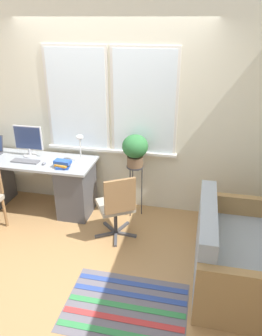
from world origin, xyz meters
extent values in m
plane|color=tan|center=(0.00, 0.00, 0.00)|extent=(14.00, 14.00, 0.00)
cube|color=beige|center=(0.00, 0.71, 1.35)|extent=(9.00, 0.06, 2.70)
cube|color=silver|center=(-0.47, 0.67, 1.50)|extent=(0.86, 0.02, 1.38)
cube|color=white|center=(-0.47, 0.66, 1.50)|extent=(0.79, 0.01, 1.31)
cube|color=silver|center=(0.42, 0.67, 1.50)|extent=(0.86, 0.02, 1.38)
cube|color=white|center=(0.42, 0.66, 1.50)|extent=(0.79, 0.01, 1.31)
cube|color=silver|center=(-0.03, 0.67, 0.83)|extent=(1.80, 0.11, 0.04)
cube|color=#9EA3A8|center=(-1.08, 0.31, 0.73)|extent=(1.78, 0.63, 0.03)
cube|color=#4C4C51|center=(-0.43, 0.31, 0.36)|extent=(0.40, 0.55, 0.71)
cylinder|color=silver|center=(-1.12, 0.43, 0.75)|extent=(0.18, 0.18, 0.02)
cylinder|color=silver|center=(-1.12, 0.43, 0.81)|extent=(0.04, 0.04, 0.09)
cube|color=silver|center=(-1.12, 0.44, 1.01)|extent=(0.40, 0.02, 0.33)
cube|color=navy|center=(-1.12, 0.42, 1.01)|extent=(0.38, 0.01, 0.31)
cube|color=slate|center=(-1.09, 0.23, 0.75)|extent=(0.37, 0.12, 0.02)
ellipsoid|color=slate|center=(-0.80, 0.20, 0.76)|extent=(0.04, 0.07, 0.04)
cylinder|color=white|center=(-0.37, 0.40, 0.75)|extent=(0.15, 0.15, 0.01)
cylinder|color=white|center=(-0.37, 0.40, 0.91)|extent=(0.02, 0.02, 0.31)
ellipsoid|color=white|center=(-0.37, 0.40, 1.08)|extent=(0.10, 0.10, 0.06)
cube|color=#2851B2|center=(-0.52, 0.16, 0.76)|extent=(0.19, 0.18, 0.03)
cube|color=orange|center=(-0.52, 0.16, 0.79)|extent=(0.19, 0.17, 0.02)
cube|color=#2851B2|center=(-0.53, 0.17, 0.82)|extent=(0.22, 0.13, 0.04)
cylinder|color=olive|center=(-1.22, -0.21, 0.22)|extent=(0.04, 0.04, 0.44)
cube|color=#47474C|center=(0.10, -0.14, 0.01)|extent=(0.25, 0.17, 0.03)
cube|color=#47474C|center=(0.25, -0.20, 0.01)|extent=(0.10, 0.27, 0.03)
cube|color=#47474C|center=(0.35, -0.08, 0.01)|extent=(0.27, 0.06, 0.03)
cube|color=#47474C|center=(0.27, 0.06, 0.01)|extent=(0.14, 0.26, 0.03)
cube|color=#47474C|center=(0.12, 0.02, 0.01)|extent=(0.23, 0.20, 0.03)
cylinder|color=#333338|center=(0.22, -0.07, 0.21)|extent=(0.04, 0.04, 0.36)
cube|color=#B2A893|center=(0.22, -0.07, 0.42)|extent=(0.54, 0.53, 0.06)
cube|color=olive|center=(0.33, -0.24, 0.65)|extent=(0.33, 0.22, 0.42)
cube|color=#9EA8B2|center=(1.61, -0.56, 0.21)|extent=(0.80, 1.18, 0.41)
cube|color=#9EA8B2|center=(1.29, -0.56, 0.62)|extent=(0.16, 1.18, 0.41)
cube|color=#A87F4C|center=(1.61, -1.20, 0.32)|extent=(0.80, 0.09, 0.64)
cube|color=#A87F4C|center=(1.61, 0.07, 0.32)|extent=(0.80, 0.09, 0.64)
cylinder|color=#333338|center=(0.35, 0.45, 0.71)|extent=(0.22, 0.22, 0.02)
cylinder|color=#333338|center=(0.45, 0.45, 0.35)|extent=(0.01, 0.01, 0.70)
cylinder|color=#333338|center=(0.31, 0.54, 0.35)|extent=(0.01, 0.01, 0.70)
cylinder|color=#333338|center=(0.31, 0.37, 0.35)|extent=(0.01, 0.01, 0.70)
cylinder|color=brown|center=(0.35, 0.45, 0.79)|extent=(0.21, 0.21, 0.13)
ellipsoid|color=#2D7038|center=(0.35, 0.45, 1.00)|extent=(0.33, 0.33, 0.30)
cube|color=slate|center=(0.60, -1.17, 0.00)|extent=(1.15, 0.82, 0.01)
cube|color=#388E4C|center=(0.60, -1.46, 0.01)|extent=(1.13, 0.07, 0.00)
cube|color=#C63838|center=(0.60, -1.31, 0.01)|extent=(1.13, 0.07, 0.00)
cube|color=#388E4C|center=(0.60, -1.17, 0.01)|extent=(1.13, 0.07, 0.00)
cube|color=#334C99|center=(0.60, -1.02, 0.01)|extent=(1.13, 0.07, 0.00)
cube|color=#334C99|center=(0.60, -0.87, 0.01)|extent=(1.13, 0.07, 0.00)
camera|label=1|loc=(1.13, -3.36, 2.49)|focal=35.00mm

